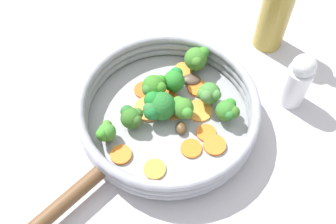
{
  "coord_description": "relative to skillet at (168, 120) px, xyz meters",
  "views": [
    {
      "loc": [
        0.13,
        -0.32,
        0.57
      ],
      "look_at": [
        0.0,
        0.0,
        0.03
      ],
      "focal_mm": 42.0,
      "sensor_mm": 36.0,
      "label": 1
    }
  ],
  "objects": [
    {
      "name": "broccoli_floret_7",
      "position": [
        -0.01,
        0.06,
        0.04
      ],
      "size": [
        0.04,
        0.04,
        0.05
      ],
      "color": "#5F8454",
      "rests_on": "skillet"
    },
    {
      "name": "skillet_rivet_left",
      "position": [
        -0.08,
        -0.11,
        0.01
      ],
      "size": [
        0.01,
        0.01,
        0.01
      ],
      "primitive_type": "sphere",
      "color": "#959198",
      "rests_on": "skillet"
    },
    {
      "name": "skillet_rim_wall",
      "position": [
        0.0,
        0.0,
        0.03
      ],
      "size": [
        0.29,
        0.29,
        0.05
      ],
      "color": "#92939F",
      "rests_on": "skillet"
    },
    {
      "name": "carrot_slice_7",
      "position": [
        0.06,
        -0.04,
        0.01
      ],
      "size": [
        0.04,
        0.04,
        0.0
      ],
      "primitive_type": "cylinder",
      "rotation": [
        0.0,
        0.0,
        5.1
      ],
      "color": "orange",
      "rests_on": "skillet"
    },
    {
      "name": "broccoli_floret_3",
      "position": [
        -0.04,
        0.03,
        0.04
      ],
      "size": [
        0.04,
        0.04,
        0.05
      ],
      "color": "#6B8D55",
      "rests_on": "skillet"
    },
    {
      "name": "broccoli_floret_4",
      "position": [
        -0.02,
        -0.01,
        0.04
      ],
      "size": [
        0.05,
        0.05,
        0.05
      ],
      "color": "#8CB062",
      "rests_on": "skillet"
    },
    {
      "name": "ground_plane",
      "position": [
        0.0,
        0.0,
        -0.01
      ],
      "size": [
        4.0,
        4.0,
        0.0
      ],
      "primitive_type": "plane",
      "color": "#B8B5BB"
    },
    {
      "name": "carrot_slice_4",
      "position": [
        -0.04,
        -0.09,
        0.01
      ],
      "size": [
        0.04,
        0.04,
        0.01
      ],
      "primitive_type": "cylinder",
      "rotation": [
        0.0,
        0.0,
        5.85
      ],
      "color": "orange",
      "rests_on": "skillet"
    },
    {
      "name": "carrot_slice_3",
      "position": [
        0.03,
        0.07,
        0.01
      ],
      "size": [
        0.04,
        0.04,
        0.01
      ],
      "primitive_type": "cylinder",
      "rotation": [
        0.0,
        0.0,
        4.41
      ],
      "color": "orange",
      "rests_on": "skillet"
    },
    {
      "name": "carrot_slice_5",
      "position": [
        -0.02,
        0.03,
        0.01
      ],
      "size": [
        0.05,
        0.05,
        0.0
      ],
      "primitive_type": "cylinder",
      "rotation": [
        0.0,
        0.0,
        2.16
      ],
      "color": "orange",
      "rests_on": "skillet"
    },
    {
      "name": "skillet",
      "position": [
        0.0,
        0.0,
        0.0
      ],
      "size": [
        0.28,
        0.28,
        0.02
      ],
      "primitive_type": "cylinder",
      "color": "#939699",
      "rests_on": "ground_plane"
    },
    {
      "name": "mushroom_piece_1",
      "position": [
        0.01,
        0.08,
        0.01
      ],
      "size": [
        0.04,
        0.04,
        0.01
      ],
      "primitive_type": "ellipsoid",
      "rotation": [
        0.0,
        0.0,
        0.44
      ],
      "color": "brown",
      "rests_on": "skillet"
    },
    {
      "name": "broccoli_floret_2",
      "position": [
        -0.07,
        -0.08,
        0.03
      ],
      "size": [
        0.03,
        0.04,
        0.04
      ],
      "color": "#70984E",
      "rests_on": "skillet"
    },
    {
      "name": "broccoli_floret_1",
      "position": [
        0.09,
        0.03,
        0.03
      ],
      "size": [
        0.04,
        0.04,
        0.04
      ],
      "color": "#7B9753",
      "rests_on": "skillet"
    },
    {
      "name": "oil_bottle",
      "position": [
        0.11,
        0.24,
        0.07
      ],
      "size": [
        0.06,
        0.06,
        0.2
      ],
      "color": "olive",
      "rests_on": "ground_plane"
    },
    {
      "name": "carrot_slice_10",
      "position": [
        -0.04,
        0.0,
        0.01
      ],
      "size": [
        0.07,
        0.07,
        0.01
      ],
      "primitive_type": "cylinder",
      "rotation": [
        0.0,
        0.0,
        0.92
      ],
      "color": "#F59341",
      "rests_on": "skillet"
    },
    {
      "name": "salt_shaker",
      "position": [
        0.18,
        0.12,
        0.05
      ],
      "size": [
        0.04,
        0.04,
        0.11
      ],
      "color": "white",
      "rests_on": "ground_plane"
    },
    {
      "name": "mushroom_piece_0",
      "position": [
        0.03,
        -0.02,
        0.02
      ],
      "size": [
        0.03,
        0.03,
        0.01
      ],
      "primitive_type": "ellipsoid",
      "rotation": [
        0.0,
        0.0,
        5.29
      ],
      "color": "#513A20",
      "rests_on": "skillet"
    },
    {
      "name": "carrot_slice_6",
      "position": [
        -0.06,
        0.03,
        0.01
      ],
      "size": [
        0.05,
        0.05,
        0.0
      ],
      "primitive_type": "cylinder",
      "rotation": [
        0.0,
        0.0,
        0.66
      ],
      "color": "orange",
      "rests_on": "skillet"
    },
    {
      "name": "skillet_handle",
      "position": [
        -0.09,
        -0.22,
        0.02
      ],
      "size": [
        0.1,
        0.2,
        0.02
      ],
      "primitive_type": "cylinder",
      "rotation": [
        1.57,
        0.0,
        5.9
      ],
      "color": "brown",
      "rests_on": "skillet"
    },
    {
      "name": "carrot_slice_1",
      "position": [
        0.07,
        -0.01,
        0.01
      ],
      "size": [
        0.04,
        0.04,
        0.0
      ],
      "primitive_type": "cylinder",
      "rotation": [
        0.0,
        0.0,
        3.37
      ],
      "color": "orange",
      "rests_on": "skillet"
    },
    {
      "name": "carrot_slice_9",
      "position": [
        -0.01,
        0.1,
        0.01
      ],
      "size": [
        0.03,
        0.03,
        0.01
      ],
      "primitive_type": "cylinder",
      "rotation": [
        0.0,
        0.0,
        3.14
      ],
      "color": "orange",
      "rests_on": "skillet"
    },
    {
      "name": "carrot_slice_0",
      "position": [
        0.04,
        0.03,
        0.01
      ],
      "size": [
        0.06,
        0.06,
        0.0
      ],
      "primitive_type": "cylinder",
      "rotation": [
        0.0,
        0.0,
        0.5
      ],
      "color": "orange",
      "rests_on": "skillet"
    },
    {
      "name": "carrot_slice_8",
      "position": [
        0.01,
        0.01,
        0.01
      ],
      "size": [
        0.05,
        0.05,
        0.0
      ],
      "primitive_type": "cylinder",
      "rotation": [
        0.0,
        0.0,
        0.73
      ],
      "color": "#EF8A40",
      "rests_on": "skillet"
    },
    {
      "name": "broccoli_floret_0",
      "position": [
        0.02,
        0.01,
        0.03
      ],
      "size": [
        0.04,
        0.03,
        0.04
      ],
      "color": "#81A96C",
      "rests_on": "skillet"
    },
    {
      "name": "carrot_slice_2",
      "position": [
        0.09,
        -0.02,
        0.01
      ],
      "size": [
        0.05,
        0.05,
        0.01
      ],
      "primitive_type": "cylinder",
      "rotation": [
        0.0,
        0.0,
        4.19
      ],
      "color": "orange",
      "rests_on": "skillet"
    },
    {
      "name": "skillet_rivet_right",
      "position": [
        -0.02,
        -0.13,
        0.01
      ],
      "size": [
        0.01,
        0.01,
        0.01
      ],
      "primitive_type": "sphere",
      "color": "#98949B",
      "rests_on": "skillet"
    },
    {
      "name": "carrot_slice_11",
      "position": [
        0.02,
        -0.1,
        0.01
      ],
      "size": [
        0.04,
        0.04,
        0.0
      ],
      "primitive_type": "cylinder",
      "rotation": [
        0.0,
        0.0,
        1.81
      ],
      "color": "orange",
      "rests_on": "skillet"
    },
    {
      "name": "broccoli_floret_6",
      "position": [
        -0.05,
        -0.04,
        0.03
      ],
      "size": [
        0.04,
        0.04,
        0.04
      ],
      "color": "#7FAC5C",
      "rests_on": "skillet"
    },
    {
      "name": "broccoli_floret_5",
      "position": [
        0.01,
        0.11,
        0.04
      ],
      "size": [
        0.04,
        0.04,
        0.05
      ],
      "color": "#688B4F",
      "rests_on": "skillet"
    },
    {
      "name": "broccoli_floret_8",
      "position": [
        0.05,
        0.05,
        0.04
      ],
      "size": [
        0.04,
        0.04,
        0.04
      ],
      "color": "#8EAE61",
      "rests_on": "skillet"
    }
  ]
}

